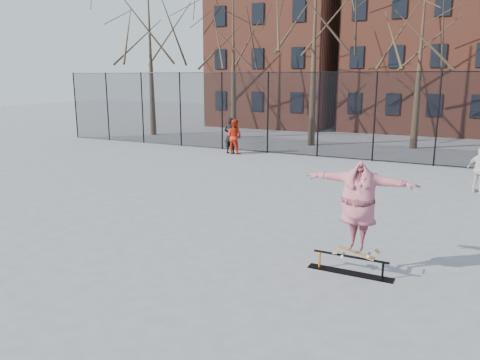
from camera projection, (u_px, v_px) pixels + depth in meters
The scene contains 10 objects.
ground at pixel (196, 248), 10.49m from camera, with size 100.00×100.00×0.00m, color slate.
skate_rail at pixel (350, 266), 9.12m from camera, with size 1.67×0.26×0.37m.
skateboard at pixel (356, 254), 9.02m from camera, with size 0.78×0.19×0.09m, color olive, non-canonical shape.
skater at pixel (358, 209), 8.82m from camera, with size 2.12×0.58×1.73m, color #6B3D99.
bystander_black at pixel (230, 136), 23.20m from camera, with size 0.65×0.43×1.79m, color black.
bystander_red at pixel (234, 137), 23.11m from camera, with size 0.83×0.65×1.71m, color red.
bystander_white at pixel (480, 170), 15.26m from camera, with size 0.92×0.38×1.56m, color silver.
fence at pixel (348, 115), 21.34m from camera, with size 34.03×0.07×4.00m.
tree_row at pixel (369, 5), 23.91m from camera, with size 33.66×7.46×10.67m.
rowhouses at pixel (411, 41), 31.44m from camera, with size 29.00×7.00×13.00m.
Camera 1 is at (5.39, -8.37, 3.77)m, focal length 35.00 mm.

